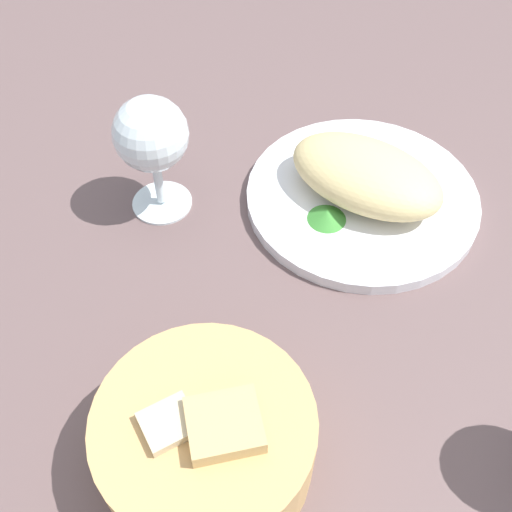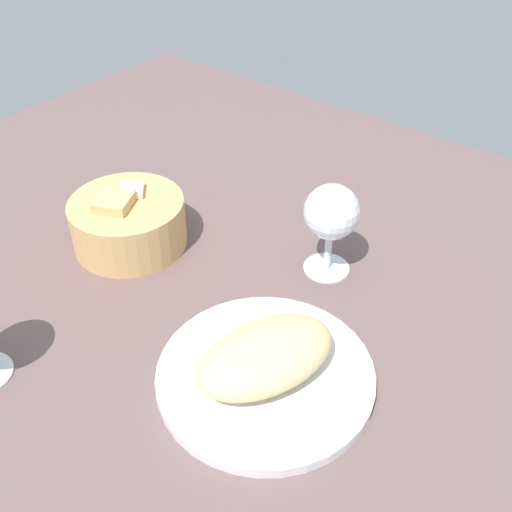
% 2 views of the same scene
% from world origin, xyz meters
% --- Properties ---
extents(ground_plane, '(1.40, 1.40, 0.02)m').
position_xyz_m(ground_plane, '(0.00, 0.00, -0.01)').
color(ground_plane, brown).
extents(plate, '(0.25, 0.25, 0.01)m').
position_xyz_m(plate, '(0.01, -0.14, 0.01)').
color(plate, white).
rests_on(plate, ground_plane).
extents(omelette, '(0.19, 0.15, 0.05)m').
position_xyz_m(omelette, '(0.01, -0.14, 0.04)').
color(omelette, '#DEC584').
rests_on(omelette, plate).
extents(lettuce_garnish, '(0.04, 0.04, 0.01)m').
position_xyz_m(lettuce_garnish, '(0.04, -0.10, 0.02)').
color(lettuce_garnish, '#3C8D34').
rests_on(lettuce_garnish, plate).
extents(bread_basket, '(0.17, 0.17, 0.09)m').
position_xyz_m(bread_basket, '(0.09, 0.17, 0.04)').
color(bread_basket, tan).
rests_on(bread_basket, ground_plane).
extents(wine_glass_near, '(0.08, 0.08, 0.14)m').
position_xyz_m(wine_glass_near, '(0.23, -0.09, 0.09)').
color(wine_glass_near, white).
rests_on(wine_glass_near, ground_plane).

